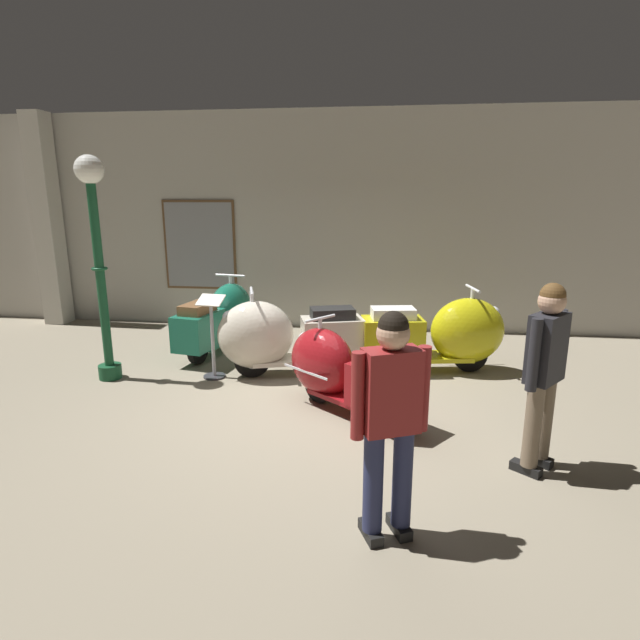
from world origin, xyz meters
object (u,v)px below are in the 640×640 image
(scooter_2, at_px, (339,371))
(info_stanchion, at_px, (213,344))
(visitor_0, at_px, (390,412))
(scooter_1, at_px, (280,337))
(scooter_0, at_px, (222,317))
(lamppost, at_px, (97,246))
(scooter_3, at_px, (444,334))
(visitor_1, at_px, (545,365))

(scooter_2, xyz_separation_m, info_stanchion, (-1.68, 0.81, -0.01))
(scooter_2, distance_m, visitor_0, 2.18)
(scooter_2, height_order, info_stanchion, info_stanchion)
(scooter_2, distance_m, info_stanchion, 1.86)
(scooter_1, relative_size, visitor_0, 1.21)
(scooter_0, xyz_separation_m, lamppost, (-1.03, -1.41, 1.18))
(scooter_2, bearing_deg, scooter_3, -93.14)
(lamppost, relative_size, visitor_1, 1.69)
(scooter_0, bearing_deg, scooter_2, -125.66)
(info_stanchion, bearing_deg, lamppost, -170.99)
(scooter_0, xyz_separation_m, scooter_3, (3.20, -0.60, 0.02))
(visitor_1, xyz_separation_m, info_stanchion, (-3.45, 1.82, -0.49))
(scooter_2, relative_size, scooter_3, 0.81)
(scooter_3, bearing_deg, scooter_2, -141.26)
(scooter_3, relative_size, lamppost, 0.70)
(info_stanchion, bearing_deg, scooter_3, 11.62)
(scooter_3, distance_m, visitor_0, 3.57)
(scooter_0, distance_m, visitor_1, 4.81)
(scooter_0, height_order, scooter_3, scooter_3)
(visitor_0, bearing_deg, scooter_2, -9.28)
(visitor_0, bearing_deg, info_stanchion, 14.07)
(visitor_1, height_order, info_stanchion, visitor_1)
(lamppost, xyz_separation_m, visitor_0, (3.50, -2.66, -0.76))
(scooter_1, bearing_deg, lamppost, -5.97)
(scooter_2, bearing_deg, info_stanchion, 12.63)
(scooter_2, distance_m, visitor_1, 2.09)
(scooter_3, distance_m, visitor_1, 2.51)
(scooter_3, bearing_deg, lamppost, -178.97)
(scooter_0, distance_m, info_stanchion, 1.24)
(scooter_2, xyz_separation_m, scooter_3, (1.25, 1.41, 0.06))
(scooter_1, relative_size, visitor_1, 1.20)
(visitor_0, relative_size, info_stanchion, 1.49)
(lamppost, height_order, info_stanchion, lamppost)
(scooter_0, distance_m, scooter_3, 3.26)
(scooter_1, xyz_separation_m, visitor_1, (2.62, -2.01, 0.42))
(lamppost, height_order, visitor_1, lamppost)
(visitor_1, relative_size, info_stanchion, 1.51)
(visitor_1, bearing_deg, scooter_2, 9.49)
(scooter_3, relative_size, info_stanchion, 1.79)
(scooter_0, relative_size, visitor_1, 1.15)
(scooter_2, height_order, visitor_0, visitor_0)
(visitor_1, bearing_deg, lamppost, 20.55)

